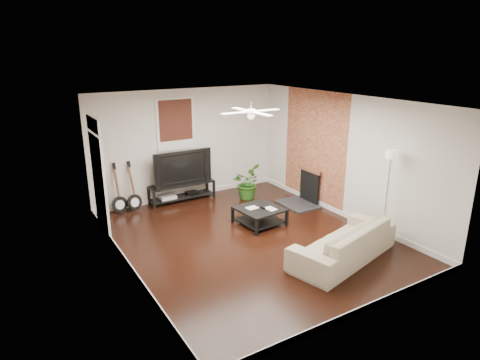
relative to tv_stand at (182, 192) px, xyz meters
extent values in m
cube|color=black|center=(0.29, -2.78, -0.24)|extent=(5.00, 6.00, 0.01)
cube|color=white|center=(0.29, -2.78, 2.56)|extent=(5.00, 6.00, 0.01)
cube|color=silver|center=(0.29, 0.22, 1.16)|extent=(5.00, 0.01, 2.80)
cube|color=silver|center=(0.29, -5.78, 1.16)|extent=(5.00, 0.01, 2.80)
cube|color=silver|center=(-2.21, -2.78, 1.16)|extent=(0.01, 6.00, 2.80)
cube|color=silver|center=(2.79, -2.78, 1.16)|extent=(0.01, 6.00, 2.80)
cube|color=#A24D34|center=(2.78, -1.78, 1.16)|extent=(0.02, 2.20, 2.80)
cube|color=black|center=(2.49, -1.78, 0.22)|extent=(0.80, 1.10, 0.92)
cube|color=#37140F|center=(-0.01, 0.19, 1.71)|extent=(1.00, 0.06, 1.30)
cube|color=white|center=(-2.17, -0.88, 1.01)|extent=(0.08, 1.00, 2.50)
cube|color=black|center=(0.00, 0.00, 0.00)|extent=(1.69, 0.45, 0.47)
imported|color=black|center=(0.00, 0.02, 0.67)|extent=(1.51, 0.20, 0.87)
cube|color=black|center=(0.86, -2.27, -0.05)|extent=(0.99, 0.99, 0.38)
imported|color=#C1A891|center=(1.30, -4.39, 0.11)|extent=(2.49, 1.46, 0.68)
imported|color=#29601B|center=(1.51, -0.69, 0.19)|extent=(1.00, 1.02, 0.85)
camera|label=1|loc=(-3.90, -9.32, 3.47)|focal=31.05mm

